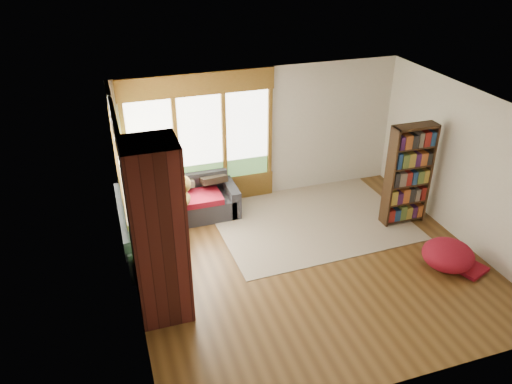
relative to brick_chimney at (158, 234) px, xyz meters
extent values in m
plane|color=#4D3115|center=(2.40, 0.35, -1.30)|extent=(5.50, 5.50, 0.00)
plane|color=white|center=(2.40, 0.35, 1.30)|extent=(5.50, 5.50, 0.00)
cube|color=silver|center=(2.40, 2.85, 0.00)|extent=(5.50, 0.04, 2.60)
cube|color=silver|center=(2.40, -2.15, 0.00)|extent=(5.50, 0.04, 2.60)
cube|color=silver|center=(-0.35, 0.35, 0.00)|extent=(0.04, 5.00, 2.60)
cube|color=silver|center=(5.15, 0.35, 0.00)|extent=(0.04, 5.00, 2.60)
cube|color=brown|center=(1.20, 2.82, 0.05)|extent=(2.82, 0.10, 1.90)
cube|color=white|center=(1.20, 2.82, 0.05)|extent=(2.54, 0.09, 1.62)
cube|color=brown|center=(-0.32, 1.55, 0.05)|extent=(0.10, 2.62, 1.90)
cube|color=white|center=(-0.32, 1.55, 0.05)|extent=(0.09, 2.36, 1.62)
cube|color=#739352|center=(-0.29, 2.38, 0.45)|extent=(0.03, 0.72, 0.90)
cube|color=#471914|center=(0.00, 0.00, 0.00)|extent=(0.70, 0.70, 2.60)
cube|color=#2B2B30|center=(0.75, 2.40, -1.09)|extent=(2.20, 0.90, 0.42)
cube|color=#2B2B30|center=(0.75, 2.75, -0.69)|extent=(2.20, 0.20, 0.38)
cube|color=#2B2B30|center=(1.75, 2.40, -1.00)|extent=(0.20, 0.90, 0.60)
cube|color=maroon|center=(0.65, 2.28, -0.82)|extent=(1.90, 0.66, 0.12)
cube|color=#2B2B30|center=(0.10, 1.75, -1.09)|extent=(0.90, 2.20, 0.42)
cube|color=#2B2B30|center=(-0.25, 1.75, -0.69)|extent=(0.20, 2.20, 0.38)
cube|color=#2B2B30|center=(0.10, 0.75, -1.00)|extent=(0.90, 0.20, 0.60)
cube|color=maroon|center=(0.22, 1.40, -0.82)|extent=(0.66, 1.20, 0.12)
cube|color=maroon|center=(0.22, 2.35, -0.82)|extent=(0.66, 0.66, 0.12)
cube|color=beige|center=(2.95, 1.61, -1.29)|extent=(3.52, 2.73, 0.01)
cube|color=#382212|center=(4.92, 1.07, -0.36)|extent=(0.04, 0.27, 1.88)
cube|color=#382212|center=(4.16, 1.07, -0.36)|extent=(0.04, 0.27, 1.88)
cube|color=#382212|center=(4.54, 1.20, -0.36)|extent=(0.81, 0.02, 1.88)
cube|color=#382212|center=(4.54, 1.07, -1.24)|extent=(0.73, 0.25, 0.03)
cube|color=#382212|center=(4.54, 1.07, -0.88)|extent=(0.73, 0.25, 0.03)
cube|color=#382212|center=(4.54, 1.07, -0.53)|extent=(0.73, 0.25, 0.03)
cube|color=#382212|center=(4.54, 1.07, -0.17)|extent=(0.73, 0.25, 0.03)
cube|color=#382212|center=(4.54, 1.07, 0.19)|extent=(0.73, 0.25, 0.03)
cube|color=#382212|center=(4.54, 1.07, 0.54)|extent=(0.73, 0.25, 0.03)
cube|color=#726659|center=(4.54, 1.05, -0.36)|extent=(0.69, 0.19, 1.72)
ellipsoid|color=maroon|center=(4.45, -0.37, -1.07)|extent=(1.02, 1.02, 0.44)
ellipsoid|color=brown|center=(0.45, 1.92, -0.56)|extent=(0.96, 0.94, 0.28)
sphere|color=brown|center=(0.68, 2.12, -0.43)|extent=(0.47, 0.47, 0.33)
cone|color=brown|center=(0.63, 2.08, -0.29)|extent=(0.17, 0.17, 0.14)
ellipsoid|color=#3A2316|center=(0.17, 1.33, -0.59)|extent=(0.46, 0.69, 0.23)
sphere|color=#3A2316|center=(0.17, 1.58, -0.48)|extent=(0.28, 0.28, 0.28)
cone|color=#3A2316|center=(0.17, 1.54, -0.37)|extent=(0.10, 0.10, 0.12)
cube|color=black|center=(1.45, 2.61, -0.52)|extent=(0.45, 0.12, 0.45)
cube|color=black|center=(0.85, 2.61, -0.52)|extent=(0.45, 0.12, 0.45)
cube|color=black|center=(-0.08, 2.15, -0.52)|extent=(0.45, 0.12, 0.45)
cube|color=black|center=(-0.08, 1.05, -0.52)|extent=(0.45, 0.12, 0.45)
cube|color=maroon|center=(0.25, 2.61, -0.52)|extent=(0.42, 0.12, 0.42)
camera|label=1|loc=(-0.49, -5.59, 3.59)|focal=35.00mm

